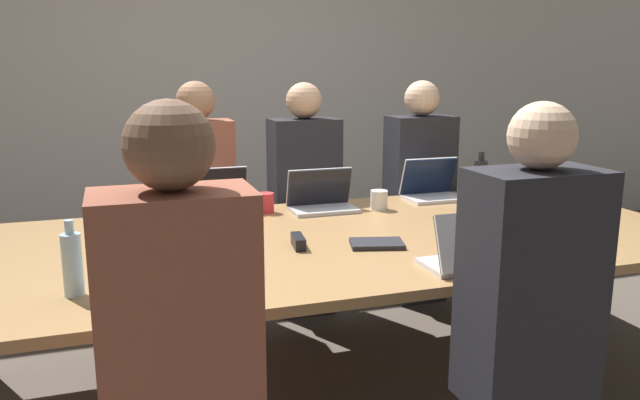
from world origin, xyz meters
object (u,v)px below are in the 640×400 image
object	(u,v)px
person_near_left	(181,378)
person_far_midleft	(200,206)
cup_far_center	(379,200)
laptop_far_center	(321,198)
cup_far_midleft	(266,203)
laptop_far_midleft	(214,201)
laptop_far_right	(431,187)
laptop_near_midright	(470,253)
bottle_far_right	(480,179)
stapler	(298,241)
person_far_center	(304,204)
bottle_near_left	(72,264)
person_near_midright	(527,333)
person_far_right	(419,196)
laptop_near_left	(153,277)

from	to	relation	value
person_near_left	person_far_midleft	world-z (taller)	person_near_left
cup_far_center	laptop_far_center	bearing A→B (deg)	164.00
cup_far_midleft	laptop_far_midleft	bearing A→B (deg)	171.07
cup_far_center	laptop_far_right	bearing A→B (deg)	22.29
laptop_far_center	laptop_near_midright	size ratio (longest dim) A/B	1.09
bottle_far_right	laptop_far_center	bearing A→B (deg)	177.49
stapler	laptop_far_midleft	bearing A→B (deg)	116.36
cup_far_center	cup_far_midleft	xyz separation A→B (m)	(-0.59, 0.12, -0.00)
person_far_center	laptop_far_right	xyz separation A→B (m)	(0.66, -0.35, 0.13)
laptop_far_right	stapler	bearing A→B (deg)	-144.94
stapler	laptop_far_center	bearing A→B (deg)	70.93
person_near_left	cup_far_midleft	distance (m)	1.69
laptop_far_right	bottle_near_left	bearing A→B (deg)	-151.52
bottle_near_left	person_near_midright	bearing A→B (deg)	-24.49
laptop_far_center	stapler	size ratio (longest dim) A/B	2.27
person_near_left	stapler	xyz separation A→B (m)	(0.59, 0.91, 0.07)
person_near_left	person_far_right	bearing A→B (deg)	-131.11
laptop_near_left	laptop_near_midright	bearing A→B (deg)	176.92
bottle_near_left	person_near_left	bearing A→B (deg)	-64.75
cup_far_center	bottle_far_right	xyz separation A→B (m)	(0.64, 0.04, 0.07)
person_far_center	cup_far_center	bearing A→B (deg)	-63.20
person_far_midleft	person_far_right	xyz separation A→B (m)	(1.36, -0.12, -0.00)
person_far_right	person_near_left	bearing A→B (deg)	-131.11
laptop_far_center	cup_far_center	world-z (taller)	laptop_far_center
stapler	laptop_near_midright	bearing A→B (deg)	-35.15
laptop_far_midleft	cup_far_center	bearing A→B (deg)	-11.03
person_near_midright	bottle_far_right	distance (m)	1.71
laptop_near_left	stapler	bearing A→B (deg)	-145.48
bottle_near_left	cup_far_midleft	world-z (taller)	bottle_near_left
person_near_left	bottle_far_right	distance (m)	2.38
bottle_near_left	laptop_far_midleft	size ratio (longest dim) A/B	0.71
bottle_far_right	laptop_near_midright	bearing A→B (deg)	-124.05
laptop_near_midright	person_far_midleft	xyz separation A→B (m)	(-0.79, 1.63, -0.11)
person_far_midleft	cup_far_midleft	world-z (taller)	person_far_midleft
bottle_near_left	laptop_near_left	bearing A→B (deg)	-24.70
laptop_far_center	laptop_far_midleft	bearing A→B (deg)	171.67
laptop_far_midleft	laptop_far_right	size ratio (longest dim) A/B	1.10
stapler	person_far_midleft	bearing A→B (deg)	110.29
person_near_left	person_far_right	world-z (taller)	person_near_left
person_far_midleft	person_far_right	size ratio (longest dim) A/B	1.00
bottle_near_left	laptop_near_midright	distance (m)	1.41
laptop_near_left	person_near_left	distance (m)	0.50
laptop_near_midright	laptop_near_left	bearing A→B (deg)	-3.08
cup_far_midleft	stapler	bearing A→B (deg)	-91.79
laptop_far_right	bottle_far_right	bearing A→B (deg)	-26.19
laptop_far_center	laptop_far_right	size ratio (longest dim) A/B	1.07
laptop_near_left	person_near_left	world-z (taller)	person_near_left
laptop_near_midright	bottle_far_right	xyz separation A→B (m)	(0.73, 1.07, 0.05)
laptop_far_midleft	laptop_near_midright	bearing A→B (deg)	-57.27
laptop_far_right	person_near_midright	bearing A→B (deg)	-108.32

